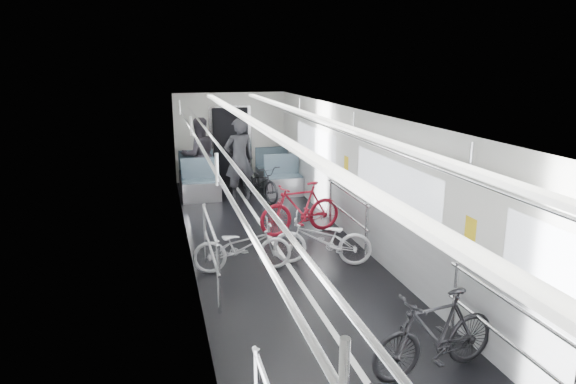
% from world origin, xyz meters
% --- Properties ---
extents(car_shell, '(3.02, 14.01, 2.41)m').
position_xyz_m(car_shell, '(0.00, 1.78, 1.13)').
color(car_shell, black).
rests_on(car_shell, ground).
extents(bike_left_far, '(1.58, 0.63, 0.81)m').
position_xyz_m(bike_left_far, '(-0.75, 0.62, 0.41)').
color(bike_left_far, '#ADAEB2').
rests_on(bike_left_far, floor).
extents(bike_right_near, '(1.58, 0.65, 0.92)m').
position_xyz_m(bike_right_near, '(0.75, -2.60, 0.46)').
color(bike_right_near, black).
rests_on(bike_right_near, floor).
extents(bike_right_mid, '(1.69, 1.05, 0.84)m').
position_xyz_m(bike_right_mid, '(0.54, 0.56, 0.42)').
color(bike_right_mid, silver).
rests_on(bike_right_mid, floor).
extents(bike_right_far, '(1.71, 0.73, 1.00)m').
position_xyz_m(bike_right_far, '(0.62, 2.13, 0.50)').
color(bike_right_far, maroon).
rests_on(bike_right_far, floor).
extents(bike_aisle, '(1.08, 1.70, 0.84)m').
position_xyz_m(bike_aisle, '(0.37, 4.80, 0.42)').
color(bike_aisle, black).
rests_on(bike_aisle, floor).
extents(person_standing, '(0.78, 0.58, 1.96)m').
position_xyz_m(person_standing, '(-0.11, 4.80, 0.98)').
color(person_standing, black).
rests_on(person_standing, floor).
extents(person_seated, '(1.02, 0.86, 1.87)m').
position_xyz_m(person_seated, '(-0.94, 5.92, 0.94)').
color(person_seated, '#312D35').
rests_on(person_seated, floor).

